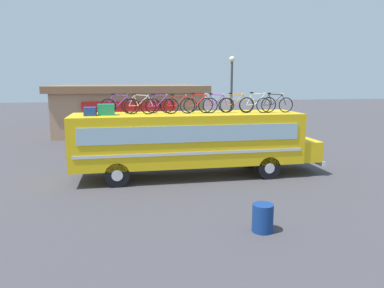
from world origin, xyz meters
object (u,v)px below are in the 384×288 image
Objects in this scene: rooftop_bicycle_4 at (179,105)px; rooftop_bicycle_5 at (199,105)px; rooftop_bicycle_3 at (160,106)px; rooftop_bicycle_8 at (258,104)px; trash_bin at (263,218)px; rooftop_bicycle_7 at (236,104)px; rooftop_bicycle_1 at (120,106)px; rooftop_bicycle_2 at (141,105)px; luggage_bag_1 at (90,111)px; rooftop_bicycle_9 at (275,104)px; rooftop_bicycle_6 at (216,105)px; luggage_bag_2 at (106,110)px; bus at (192,139)px; street_lamp at (231,94)px.

rooftop_bicycle_5 reaches higher than rooftop_bicycle_4.
rooftop_bicycle_8 reaches higher than rooftop_bicycle_3.
rooftop_bicycle_5 is 7.07m from trash_bin.
rooftop_bicycle_7 is 1.00m from rooftop_bicycle_8.
rooftop_bicycle_2 is (0.92, 0.33, -0.01)m from rooftop_bicycle_1.
rooftop_bicycle_9 is at bearing -1.18° from luggage_bag_1.
rooftop_bicycle_6 is 2.70m from rooftop_bicycle_9.
rooftop_bicycle_6 is (1.69, -0.39, 0.02)m from rooftop_bicycle_4.
rooftop_bicycle_3 is at bearing -176.23° from rooftop_bicycle_6.
rooftop_bicycle_4 is at bearing 173.34° from rooftop_bicycle_7.
rooftop_bicycle_9 is at bearing -1.83° from luggage_bag_2.
rooftop_bicycle_1 is 6.23m from rooftop_bicycle_8.
luggage_bag_2 is 0.40× the size of rooftop_bicycle_5.
rooftop_bicycle_3 is 1.00× the size of rooftop_bicycle_6.
rooftop_bicycle_1 reaches higher than luggage_bag_2.
rooftop_bicycle_2 is 0.97× the size of rooftop_bicycle_9.
rooftop_bicycle_6 is 1.00× the size of rooftop_bicycle_7.
rooftop_bicycle_1 is 1.74m from rooftop_bicycle_3.
bus is 6.40× the size of rooftop_bicycle_8.
luggage_bag_2 is 6.80m from rooftop_bicycle_8.
rooftop_bicycle_8 reaches higher than trash_bin.
rooftop_bicycle_6 is (3.43, -0.37, 0.00)m from rooftop_bicycle_2.
rooftop_bicycle_4 is at bearing 166.89° from rooftop_bicycle_6.
rooftop_bicycle_9 is (2.67, -0.44, 0.01)m from rooftop_bicycle_6.
rooftop_bicycle_7 is at bearing 2.75° from bus.
rooftop_bicycle_3 is 5.30m from rooftop_bicycle_9.
luggage_bag_1 is at bearing 178.82° from rooftop_bicycle_9.
rooftop_bicycle_2 reaches higher than luggage_bag_2.
rooftop_bicycle_5 is at bearing -30.77° from rooftop_bicycle_4.
rooftop_bicycle_1 is 0.96× the size of rooftop_bicycle_8.
rooftop_bicycle_2 is at bearing 19.65° from rooftop_bicycle_1.
rooftop_bicycle_7 is at bearing 6.12° from rooftop_bicycle_5.
rooftop_bicycle_6 is (4.93, 0.19, 0.14)m from luggage_bag_2.
rooftop_bicycle_7 is 5.68m from street_lamp.
rooftop_bicycle_1 reaches higher than rooftop_bicycle_6.
rooftop_bicycle_9 is at bearing -9.28° from rooftop_bicycle_6.
rooftop_bicycle_4 is 1.02× the size of rooftop_bicycle_6.
rooftop_bicycle_3 is (2.97, 0.09, 0.20)m from luggage_bag_1.
rooftop_bicycle_9 is 0.31× the size of street_lamp.
rooftop_bicycle_7 reaches higher than luggage_bag_1.
rooftop_bicycle_4 is at bearing 10.29° from luggage_bag_2.
rooftop_bicycle_8 reaches higher than luggage_bag_1.
rooftop_bicycle_1 reaches higher than rooftop_bicycle_3.
rooftop_bicycle_8 is at bearing 174.05° from rooftop_bicycle_9.
rooftop_bicycle_8 is 0.81m from rooftop_bicycle_9.
street_lamp reaches higher than rooftop_bicycle_1.
bus is 1.93m from rooftop_bicycle_6.
rooftop_bicycle_8 is at bearing -3.62° from rooftop_bicycle_1.
rooftop_bicycle_5 is 1.03× the size of rooftop_bicycle_6.
rooftop_bicycle_4 is at bearing 168.15° from rooftop_bicycle_8.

